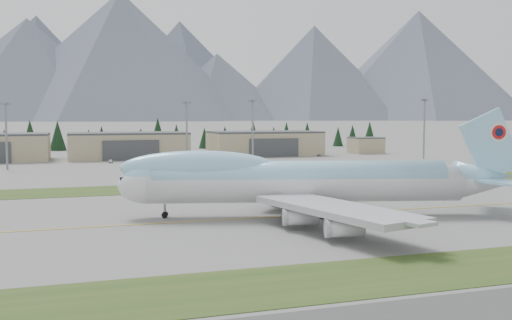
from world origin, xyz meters
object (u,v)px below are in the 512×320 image
object	(u,v)px
service_vehicle_c	(319,156)
hangar_center	(128,145)
service_vehicle_b	(243,159)
hangar_right	(264,143)
service_vehicle_a	(111,163)
boeing_747_freighter	(301,181)

from	to	relation	value
service_vehicle_c	hangar_center	bearing A→B (deg)	-171.98
service_vehicle_b	hangar_center	bearing A→B (deg)	72.81
hangar_right	service_vehicle_a	size ratio (longest dim) A/B	12.55
hangar_center	service_vehicle_a	world-z (taller)	hangar_center
boeing_747_freighter	hangar_right	distance (m)	156.83
service_vehicle_c	hangar_right	bearing A→B (deg)	167.14
service_vehicle_b	service_vehicle_c	bearing A→B (deg)	-74.33
service_vehicle_a	service_vehicle_b	xyz separation A→B (m)	(52.98, 4.60, 0.00)
boeing_747_freighter	service_vehicle_c	distance (m)	153.28
boeing_747_freighter	hangar_center	size ratio (longest dim) A/B	1.51
service_vehicle_b	hangar_right	bearing A→B (deg)	-34.51
hangar_center	service_vehicle_c	size ratio (longest dim) A/B	10.85
service_vehicle_a	service_vehicle_c	distance (m)	90.69
boeing_747_freighter	service_vehicle_c	xyz separation A→B (m)	(65.08, 138.63, -6.29)
boeing_747_freighter	service_vehicle_a	xyz separation A→B (m)	(-24.91, 127.42, -6.29)
boeing_747_freighter	hangar_right	size ratio (longest dim) A/B	1.51
boeing_747_freighter	hangar_center	world-z (taller)	boeing_747_freighter
service_vehicle_b	boeing_747_freighter	bearing A→B (deg)	173.55
service_vehicle_a	service_vehicle_b	distance (m)	53.18
hangar_right	service_vehicle_a	xyz separation A→B (m)	(-68.61, -23.19, -5.39)
boeing_747_freighter	hangar_right	world-z (taller)	boeing_747_freighter
boeing_747_freighter	service_vehicle_b	world-z (taller)	boeing_747_freighter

